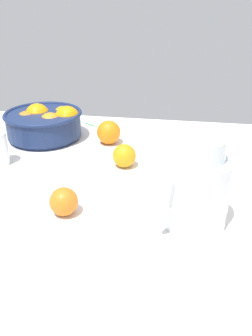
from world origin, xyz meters
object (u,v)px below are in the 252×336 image
(juice_pitcher, at_px, (196,192))
(loose_orange_4, at_px, (124,156))
(loose_orange_0, at_px, (64,202))
(fruit_bowl, at_px, (45,123))
(loose_orange_2, at_px, (109,132))

(juice_pitcher, bearing_deg, loose_orange_4, 128.20)
(juice_pitcher, distance_m, loose_orange_0, 0.29)
(fruit_bowl, distance_m, loose_orange_4, 0.35)
(fruit_bowl, height_order, loose_orange_4, fruit_bowl)
(fruit_bowl, relative_size, loose_orange_0, 4.02)
(loose_orange_2, xyz_separation_m, loose_orange_4, (0.08, -0.16, -0.01))
(loose_orange_4, bearing_deg, loose_orange_0, -109.94)
(loose_orange_2, bearing_deg, loose_orange_4, -63.81)
(loose_orange_0, bearing_deg, fruit_bowl, 115.66)
(loose_orange_2, bearing_deg, juice_pitcher, -56.15)
(juice_pitcher, xyz_separation_m, loose_orange_2, (-0.27, 0.41, -0.04))
(fruit_bowl, bearing_deg, loose_orange_0, -64.34)
(juice_pitcher, height_order, loose_orange_2, juice_pitcher)
(loose_orange_0, relative_size, loose_orange_2, 0.83)
(loose_orange_2, bearing_deg, fruit_bowl, 176.22)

